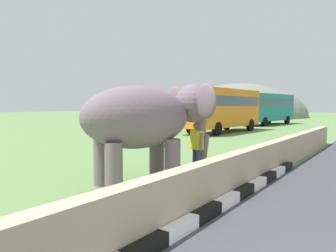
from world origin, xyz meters
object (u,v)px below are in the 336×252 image
object	(u,v)px
bus_orange	(223,107)
cow_near	(156,130)
person_handler	(197,146)
elephant	(149,118)
bus_teal	(267,107)

from	to	relation	value
bus_orange	cow_near	size ratio (longest dim) A/B	4.69
person_handler	bus_orange	world-z (taller)	bus_orange
elephant	person_handler	distance (m)	1.90
elephant	person_handler	size ratio (longest dim) A/B	2.44
cow_near	bus_teal	bearing A→B (deg)	3.79
elephant	bus_teal	xyz separation A→B (m)	(28.69, 6.17, 0.27)
elephant	cow_near	size ratio (longest dim) A/B	2.11
elephant	bus_teal	world-z (taller)	bus_teal
bus_orange	cow_near	world-z (taller)	bus_orange
cow_near	elephant	bearing A→B (deg)	-143.23
elephant	bus_orange	distance (m)	17.37
person_handler	bus_teal	size ratio (longest dim) A/B	0.18
elephant	cow_near	distance (m)	7.89
person_handler	elephant	bearing A→B (deg)	159.02
person_handler	bus_teal	xyz separation A→B (m)	(27.12, 6.77, 1.16)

